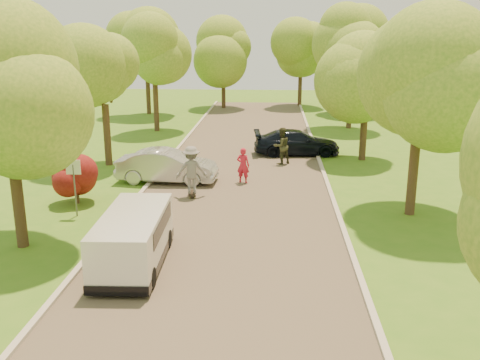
% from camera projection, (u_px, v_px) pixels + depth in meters
% --- Properties ---
extents(ground, '(100.00, 100.00, 0.00)m').
position_uv_depth(ground, '(219.00, 264.00, 16.00)').
color(ground, '#3F741B').
rests_on(ground, ground).
extents(road, '(8.00, 60.00, 0.01)m').
position_uv_depth(road, '(237.00, 189.00, 23.69)').
color(road, '#4C4438').
rests_on(road, ground).
extents(curb_left, '(0.18, 60.00, 0.12)m').
position_uv_depth(curb_left, '(147.00, 186.00, 23.92)').
color(curb_left, '#B2AD9E').
rests_on(curb_left, ground).
extents(curb_right, '(0.18, 60.00, 0.12)m').
position_uv_depth(curb_right, '(329.00, 189.00, 23.43)').
color(curb_right, '#B2AD9E').
rests_on(curb_right, ground).
extents(street_sign, '(0.55, 0.06, 2.17)m').
position_uv_depth(street_sign, '(74.00, 176.00, 19.78)').
color(street_sign, '#59595E').
rests_on(street_sign, ground).
extents(red_shrub, '(1.70, 1.70, 1.95)m').
position_uv_depth(red_shrub, '(76.00, 177.00, 21.37)').
color(red_shrub, '#382619').
rests_on(red_shrub, ground).
extents(tree_l_mida, '(4.71, 4.60, 7.39)m').
position_uv_depth(tree_l_mida, '(11.00, 85.00, 15.95)').
color(tree_l_mida, '#382619').
rests_on(tree_l_mida, ground).
extents(tree_l_midb, '(4.30, 4.20, 6.62)m').
position_uv_depth(tree_l_midb, '(107.00, 76.00, 26.72)').
color(tree_l_midb, '#382619').
rests_on(tree_l_midb, ground).
extents(tree_l_far, '(4.92, 4.80, 7.79)m').
position_uv_depth(tree_l_far, '(157.00, 51.00, 36.08)').
color(tree_l_far, '#382619').
rests_on(tree_l_far, ground).
extents(tree_r_mida, '(5.13, 5.00, 7.95)m').
position_uv_depth(tree_r_mida, '(429.00, 66.00, 18.90)').
color(tree_r_mida, '#382619').
rests_on(tree_r_mida, ground).
extents(tree_r_midb, '(4.51, 4.40, 7.01)m').
position_uv_depth(tree_r_midb, '(371.00, 68.00, 27.76)').
color(tree_r_midb, '#382619').
rests_on(tree_r_midb, ground).
extents(tree_r_far, '(5.33, 5.20, 8.34)m').
position_uv_depth(tree_r_far, '(356.00, 45.00, 37.08)').
color(tree_r_far, '#382619').
rests_on(tree_r_far, ground).
extents(tree_bg_a, '(5.12, 5.00, 7.72)m').
position_uv_depth(tree_bg_a, '(149.00, 49.00, 43.95)').
color(tree_bg_a, '#382619').
rests_on(tree_bg_a, ground).
extents(tree_bg_b, '(5.12, 5.00, 7.95)m').
position_uv_depth(tree_bg_b, '(354.00, 46.00, 44.80)').
color(tree_bg_b, '#382619').
rests_on(tree_bg_b, ground).
extents(tree_bg_c, '(4.92, 4.80, 7.33)m').
position_uv_depth(tree_bg_c, '(226.00, 52.00, 47.52)').
color(tree_bg_c, '#382619').
rests_on(tree_bg_c, ground).
extents(tree_bg_d, '(5.12, 5.00, 7.72)m').
position_uv_depth(tree_bg_d, '(304.00, 48.00, 48.94)').
color(tree_bg_d, '#382619').
rests_on(tree_bg_d, ground).
extents(minivan, '(1.85, 4.39, 1.61)m').
position_uv_depth(minivan, '(134.00, 238.00, 15.70)').
color(minivan, silver).
rests_on(minivan, ground).
extents(silver_sedan, '(4.68, 1.85, 1.51)m').
position_uv_depth(silver_sedan, '(167.00, 166.00, 24.56)').
color(silver_sedan, '#AFB0B5').
rests_on(silver_sedan, ground).
extents(dark_sedan, '(4.96, 2.36, 1.40)m').
position_uv_depth(dark_sedan, '(297.00, 142.00, 30.12)').
color(dark_sedan, black).
rests_on(dark_sedan, ground).
extents(longboard, '(0.47, 1.07, 0.12)m').
position_uv_depth(longboard, '(192.00, 193.00, 22.60)').
color(longboard, black).
rests_on(longboard, ground).
extents(skateboarder, '(1.42, 0.98, 2.02)m').
position_uv_depth(skateboarder, '(191.00, 170.00, 22.33)').
color(skateboarder, slate).
rests_on(skateboarder, longboard).
extents(person_striped, '(0.68, 0.54, 1.64)m').
position_uv_depth(person_striped, '(243.00, 165.00, 24.41)').
color(person_striped, '#B81B33').
rests_on(person_striped, ground).
extents(person_olive, '(1.19, 1.13, 1.93)m').
position_uv_depth(person_olive, '(281.00, 146.00, 27.86)').
color(person_olive, '#30341F').
rests_on(person_olive, ground).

